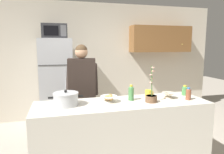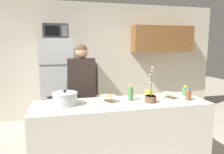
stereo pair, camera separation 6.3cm
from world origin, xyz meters
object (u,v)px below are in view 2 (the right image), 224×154
object	(u,v)px
bottle_near_edge	(188,94)
bottle_mid_counter	(185,91)
person_near_pot	(82,84)
potted_orchid	(151,97)
coffee_mug	(148,93)
microwave	(56,31)
empty_bowl	(168,95)
cooking_pot	(65,99)
refrigerator	(58,83)
bread_bowl	(108,98)
bottle_far_corner	(130,93)

from	to	relation	value
bottle_near_edge	bottle_mid_counter	distance (m)	0.27
person_near_pot	potted_orchid	size ratio (longest dim) A/B	3.54
coffee_mug	potted_orchid	bearing A→B (deg)	-107.81
microwave	empty_bowl	distance (m)	2.53
empty_bowl	bottle_near_edge	bearing A→B (deg)	-33.22
person_near_pot	cooking_pot	size ratio (longest dim) A/B	3.99
microwave	bottle_near_edge	bearing A→B (deg)	-48.21
refrigerator	person_near_pot	world-z (taller)	refrigerator
potted_orchid	bread_bowl	bearing A→B (deg)	165.39
coffee_mug	bread_bowl	bearing A→B (deg)	-166.55
coffee_mug	bottle_mid_counter	bearing A→B (deg)	-6.82
person_near_pot	bottle_near_edge	bearing A→B (deg)	-32.55
microwave	cooking_pot	size ratio (longest dim) A/B	1.15
person_near_pot	coffee_mug	bearing A→B (deg)	-31.35
microwave	coffee_mug	distance (m)	2.28
coffee_mug	cooking_pot	bearing A→B (deg)	-172.23
cooking_pot	bottle_mid_counter	size ratio (longest dim) A/B	2.83
refrigerator	potted_orchid	world-z (taller)	refrigerator
bottle_near_edge	refrigerator	bearing A→B (deg)	131.48
empty_bowl	bottle_near_edge	world-z (taller)	bottle_near_edge
bottle_mid_counter	cooking_pot	bearing A→B (deg)	-176.90
person_near_pot	bottle_far_corner	xyz separation A→B (m)	(0.57, -0.68, -0.02)
person_near_pot	potted_orchid	xyz separation A→B (m)	(0.79, -0.83, -0.05)
coffee_mug	bottle_near_edge	distance (m)	0.54
refrigerator	microwave	size ratio (longest dim) A/B	3.72
bread_bowl	bottle_far_corner	bearing A→B (deg)	1.91
person_near_pot	bread_bowl	world-z (taller)	person_near_pot
microwave	refrigerator	bearing A→B (deg)	90.07
bread_bowl	coffee_mug	bearing A→B (deg)	13.45
bottle_near_edge	potted_orchid	world-z (taller)	potted_orchid
bottle_far_corner	person_near_pot	bearing A→B (deg)	130.11
refrigerator	cooking_pot	size ratio (longest dim) A/B	4.28
bottle_near_edge	cooking_pot	bearing A→B (deg)	174.71
refrigerator	empty_bowl	xyz separation A→B (m)	(1.51, -1.81, 0.07)
bottle_near_edge	bottle_far_corner	bearing A→B (deg)	167.39
coffee_mug	empty_bowl	distance (m)	0.28
bottle_near_edge	empty_bowl	bearing A→B (deg)	146.78
cooking_pot	bottle_far_corner	world-z (taller)	bottle_far_corner
bottle_mid_counter	person_near_pot	bearing A→B (deg)	157.15
bread_bowl	bottle_far_corner	distance (m)	0.31
cooking_pot	microwave	bearing A→B (deg)	93.79
bottle_mid_counter	microwave	bearing A→B (deg)	137.39
person_near_pot	potted_orchid	distance (m)	1.15
cooking_pot	bread_bowl	distance (m)	0.54
person_near_pot	bottle_far_corner	bearing A→B (deg)	-49.89
bread_bowl	bottle_mid_counter	world-z (taller)	bottle_mid_counter
bread_bowl	bottle_near_edge	xyz separation A→B (m)	(1.06, -0.16, 0.03)
empty_bowl	bottle_mid_counter	size ratio (longest dim) A/B	1.28
bread_bowl	bottle_mid_counter	size ratio (longest dim) A/B	1.51
refrigerator	person_near_pot	distance (m)	1.18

